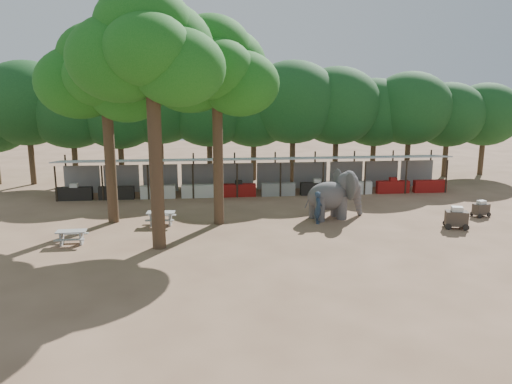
{
  "coord_description": "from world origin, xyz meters",
  "views": [
    {
      "loc": [
        -3.74,
        -21.31,
        7.67
      ],
      "look_at": [
        -1.0,
        5.0,
        2.0
      ],
      "focal_mm": 35.0,
      "sensor_mm": 36.0,
      "label": 1
    }
  ],
  "objects": [
    {
      "name": "cart_back",
      "position": [
        12.58,
        5.95,
        0.48
      ],
      "size": [
        1.14,
        0.91,
        0.98
      ],
      "rotation": [
        0.0,
        0.0,
        0.29
      ],
      "color": "#322922",
      "rests_on": "ground"
    },
    {
      "name": "cart_front",
      "position": [
        9.86,
        3.69,
        0.6
      ],
      "size": [
        1.43,
        1.14,
        1.22
      ],
      "rotation": [
        0.0,
        0.0,
        -0.28
      ],
      "color": "#322922",
      "rests_on": "ground"
    },
    {
      "name": "handler",
      "position": [
        2.59,
        5.51,
        0.91
      ],
      "size": [
        0.6,
        0.75,
        1.83
      ],
      "primitive_type": "imported",
      "rotation": [
        0.0,
        0.0,
        1.3
      ],
      "color": "#26384C",
      "rests_on": "ground"
    },
    {
      "name": "yard_tree_left",
      "position": [
        -9.13,
        7.19,
        8.2
      ],
      "size": [
        7.1,
        6.9,
        11.02
      ],
      "color": "#332316",
      "rests_on": "ground"
    },
    {
      "name": "picnic_table_near",
      "position": [
        -10.33,
        2.96,
        0.46
      ],
      "size": [
        1.44,
        1.3,
        0.7
      ],
      "rotation": [
        0.0,
        0.0,
        0.03
      ],
      "color": "gray",
      "rests_on": "ground"
    },
    {
      "name": "yard_tree_center",
      "position": [
        -6.13,
        2.19,
        9.21
      ],
      "size": [
        7.1,
        6.9,
        12.04
      ],
      "color": "#332316",
      "rests_on": "ground"
    },
    {
      "name": "vendor_stalls",
      "position": [
        -0.0,
        13.84,
        1.18
      ],
      "size": [
        28.0,
        2.99,
        2.8
      ],
      "color": "#A9AEB2",
      "rests_on": "ground"
    },
    {
      "name": "ground",
      "position": [
        0.0,
        0.0,
        0.0
      ],
      "size": [
        100.0,
        100.0,
        0.0
      ],
      "primitive_type": "plane",
      "color": "brown",
      "rests_on": "ground"
    },
    {
      "name": "backdrop_trees",
      "position": [
        0.0,
        19.0,
        5.51
      ],
      "size": [
        46.46,
        5.95,
        8.33
      ],
      "color": "#332316",
      "rests_on": "ground"
    },
    {
      "name": "elephant",
      "position": [
        3.82,
        6.58,
        1.39
      ],
      "size": [
        3.74,
        2.76,
        2.78
      ],
      "rotation": [
        0.0,
        0.0,
        0.23
      ],
      "color": "#423F3F",
      "rests_on": "ground"
    },
    {
      "name": "picnic_table_far",
      "position": [
        -6.24,
        6.0,
        0.5
      ],
      "size": [
        1.62,
        1.48,
        0.77
      ],
      "rotation": [
        0.0,
        0.0,
        -0.07
      ],
      "color": "gray",
      "rests_on": "ground"
    },
    {
      "name": "yard_tree_back",
      "position": [
        -3.13,
        6.19,
        8.54
      ],
      "size": [
        7.1,
        6.9,
        11.36
      ],
      "color": "#332316",
      "rests_on": "ground"
    }
  ]
}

